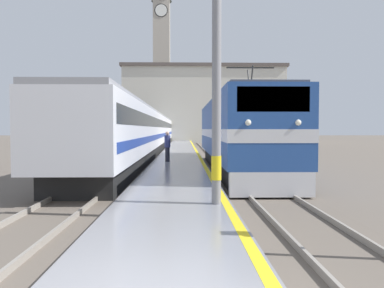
% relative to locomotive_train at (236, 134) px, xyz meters
% --- Properties ---
extents(ground_plane, '(200.00, 200.00, 0.00)m').
position_rel_locomotive_train_xyz_m(ground_plane, '(-3.13, 13.62, -2.02)').
color(ground_plane, '#60564C').
extents(platform, '(3.01, 140.00, 0.42)m').
position_rel_locomotive_train_xyz_m(platform, '(-3.13, 8.62, -1.81)').
color(platform, gray).
rests_on(platform, ground).
extents(rail_track_near, '(2.83, 140.00, 0.16)m').
position_rel_locomotive_train_xyz_m(rail_track_near, '(-0.00, 8.62, -1.99)').
color(rail_track_near, '#60564C').
rests_on(rail_track_near, ground).
extents(rail_track_far, '(2.83, 140.00, 0.16)m').
position_rel_locomotive_train_xyz_m(rail_track_far, '(-6.28, 8.62, -1.99)').
color(rail_track_far, '#60564C').
rests_on(rail_track_far, ground).
extents(locomotive_train, '(2.92, 16.89, 4.92)m').
position_rel_locomotive_train_xyz_m(locomotive_train, '(0.00, 0.00, 0.00)').
color(locomotive_train, black).
rests_on(locomotive_train, ground).
extents(passenger_train, '(2.92, 51.45, 3.74)m').
position_rel_locomotive_train_xyz_m(passenger_train, '(-6.28, 16.24, 0.01)').
color(passenger_train, black).
rests_on(passenger_train, ground).
extents(catenary_mast, '(2.33, 0.25, 8.76)m').
position_rel_locomotive_train_xyz_m(catenary_mast, '(-1.94, -10.92, 2.79)').
color(catenary_mast, gray).
rests_on(catenary_mast, platform).
extents(person_on_platform, '(0.34, 0.34, 1.73)m').
position_rel_locomotive_train_xyz_m(person_on_platform, '(-3.77, 1.17, -0.69)').
color(person_on_platform, '#23232D').
rests_on(person_on_platform, platform).
extents(clock_tower, '(4.05, 4.05, 30.43)m').
position_rel_locomotive_train_xyz_m(clock_tower, '(-7.22, 54.92, 13.93)').
color(clock_tower, '#ADA393').
rests_on(clock_tower, ground).
extents(station_building, '(26.92, 10.59, 12.76)m').
position_rel_locomotive_train_xyz_m(station_building, '(0.47, 44.48, 4.39)').
color(station_building, beige).
rests_on(station_building, ground).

